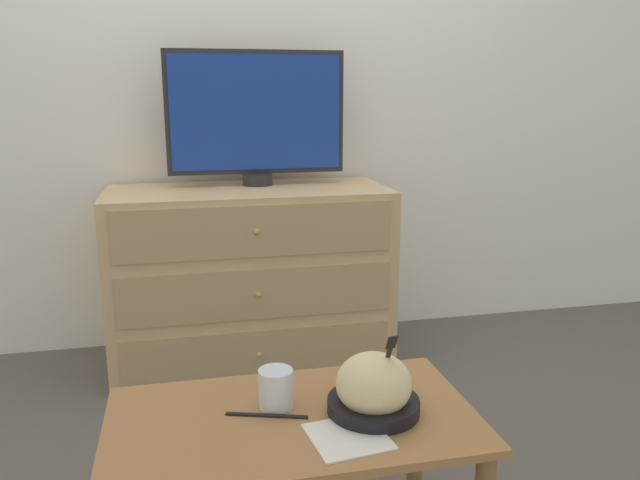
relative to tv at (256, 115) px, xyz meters
The scene contains 9 objects.
ground_plane 1.06m from the tv, 91.85° to the left, with size 12.00×12.00×0.00m, color #56514C.
wall_back 0.33m from the tv, 91.63° to the left, with size 12.00×0.05×2.60m.
dresser 0.68m from the tv, 116.89° to the right, with size 1.16×0.53×0.75m.
tv is the anchor object (origin of this frame).
coffee_table 1.55m from the tv, 94.09° to the right, with size 0.84×0.47×0.42m.
takeout_bowl 1.52m from the tv, 86.48° to the right, with size 0.21×0.21×0.20m.
drink_cup 1.46m from the tv, 95.53° to the right, with size 0.08×0.08×0.09m.
napkin 1.62m from the tv, 89.95° to the right, with size 0.18×0.18×0.00m.
knife 1.52m from the tv, 96.53° to the right, with size 0.18×0.07×0.01m.
Camera 1 is at (-0.31, -2.84, 1.15)m, focal length 35.00 mm.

